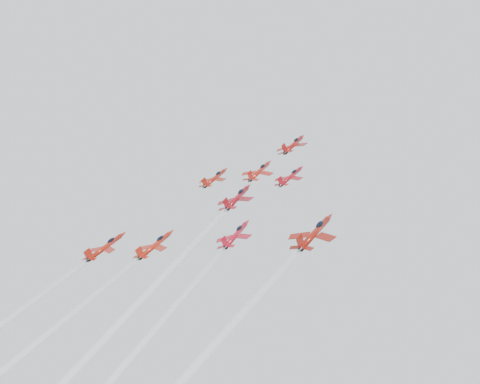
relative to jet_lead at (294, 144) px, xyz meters
The scene contains 6 objects.
jet_lead is the anchor object (origin of this frame).
jet_row2_left 25.36m from the jet_lead, 138.10° to the right, with size 9.46×11.88×8.31m.
jet_row2_center 17.55m from the jet_lead, 99.51° to the right, with size 9.74×12.23×8.56m.
jet_row2_right 25.43m from the jet_lead, 61.93° to the right, with size 8.45×10.61×7.43m.
jet_center 83.84m from the jet_lead, 90.23° to the right, with size 10.47×95.51×64.27m.
jet_rear_right 95.21m from the jet_lead, 82.42° to the right, with size 8.95×81.64×54.94m.
Camera 1 is at (78.87, -105.95, 128.07)m, focal length 40.00 mm.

